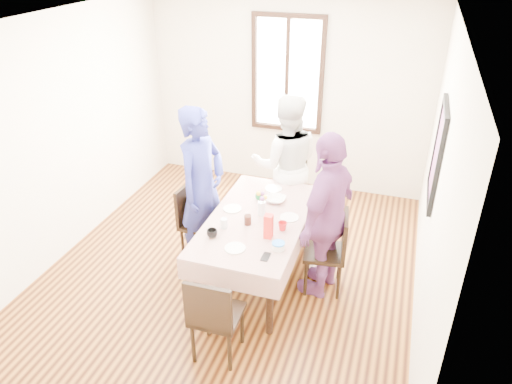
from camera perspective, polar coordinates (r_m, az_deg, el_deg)
ground at (r=5.67m, az=-2.61°, el=-8.55°), size 4.50×4.50×0.00m
back_wall at (r=6.98m, az=3.69°, el=11.30°), size 4.00×0.00×4.00m
right_wall at (r=4.71m, az=20.48°, el=0.56°), size 0.00×4.50×4.50m
window_frame at (r=6.88m, az=3.72°, el=13.64°), size 1.02×0.06×1.62m
window_pane at (r=6.89m, az=3.75°, el=13.66°), size 0.90×0.02×1.50m
art_poster at (r=4.90m, az=20.63°, el=4.23°), size 0.04×0.76×0.96m
dining_table at (r=5.27m, az=0.17°, el=-6.68°), size 0.86×1.68×0.75m
tablecloth at (r=5.06m, az=0.18°, el=-3.16°), size 0.98×1.80×0.01m
chair_left at (r=5.57m, az=-6.39°, el=-3.76°), size 0.46×0.46×0.91m
chair_right at (r=5.14m, az=8.06°, el=-7.00°), size 0.48×0.48×0.91m
chair_far at (r=6.17m, az=3.45°, el=-0.17°), size 0.46×0.46×0.91m
chair_near at (r=4.38m, az=-4.60°, el=-14.11°), size 0.43×0.43×0.91m
person_left at (r=5.33m, az=-6.48°, el=0.49°), size 0.59×0.76×1.85m
person_far at (r=5.96m, az=3.52°, el=3.35°), size 1.02×0.90×1.77m
person_right at (r=4.90m, az=8.19°, el=-2.76°), size 0.69×1.13×1.79m
mug_black at (r=4.76m, az=-5.20°, el=-4.88°), size 0.13×0.13×0.08m
mug_flag at (r=4.85m, az=3.14°, el=-4.04°), size 0.10×0.10×0.09m
mug_green at (r=5.39m, az=0.38°, el=-0.54°), size 0.11×0.11×0.07m
serving_bowl at (r=5.35m, az=2.33°, el=-0.88°), size 0.22×0.22×0.05m
juice_carton at (r=4.69m, az=1.48°, el=-4.06°), size 0.08×0.08×0.25m
butter_tub at (r=4.59m, az=2.65°, el=-6.41°), size 0.12×0.12×0.06m
jam_jar at (r=4.93m, az=-0.98°, el=-3.31°), size 0.07×0.07×0.10m
drinking_glass at (r=4.89m, az=-3.80°, el=-3.69°), size 0.07×0.07×0.10m
smartphone at (r=4.49m, az=1.15°, el=-7.63°), size 0.07×0.14×0.01m
flower_vase at (r=5.08m, az=0.68°, el=-1.94°), size 0.08×0.08×0.15m
plate_left at (r=5.22m, az=-2.80°, el=-1.97°), size 0.20×0.20×0.01m
plate_right at (r=5.07m, az=3.94°, el=-2.99°), size 0.20×0.20×0.01m
plate_far at (r=5.61m, az=2.08°, el=0.38°), size 0.20×0.20×0.01m
plate_near at (r=4.60m, az=-2.48°, el=-6.62°), size 0.20×0.20×0.01m
butter_lid at (r=4.56m, az=2.66°, el=-6.04°), size 0.12×0.12×0.01m
flower_bunch at (r=5.02m, az=0.69°, el=-0.69°), size 0.09×0.09×0.10m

